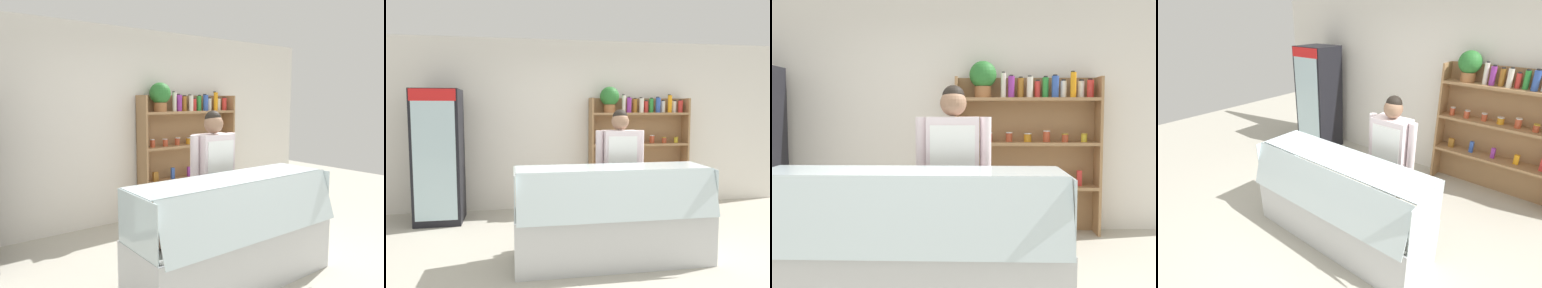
% 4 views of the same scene
% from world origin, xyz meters
% --- Properties ---
extents(ground_plane, '(12.00, 12.00, 0.00)m').
position_xyz_m(ground_plane, '(0.00, 0.00, 0.00)').
color(ground_plane, '#B7B2A3').
extents(back_wall, '(6.80, 0.10, 2.70)m').
position_xyz_m(back_wall, '(0.00, 2.29, 1.35)').
color(back_wall, white).
rests_on(back_wall, ground).
extents(drinks_fridge, '(0.63, 0.61, 1.89)m').
position_xyz_m(drinks_fridge, '(-2.25, 1.74, 0.94)').
color(drinks_fridge, black).
rests_on(drinks_fridge, ground).
extents(shelving_unit, '(1.63, 0.31, 1.96)m').
position_xyz_m(shelving_unit, '(0.73, 2.09, 1.14)').
color(shelving_unit, '#9E754C').
rests_on(shelving_unit, ground).
extents(deli_display_case, '(2.05, 0.72, 1.01)m').
position_xyz_m(deli_display_case, '(-0.20, -0.03, 0.31)').
color(deli_display_case, silver).
rests_on(deli_display_case, ground).
extents(shop_clerk, '(0.60, 0.25, 1.60)m').
position_xyz_m(shop_clerk, '(0.06, 0.57, 0.94)').
color(shop_clerk, '#4C4233').
rests_on(shop_clerk, ground).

